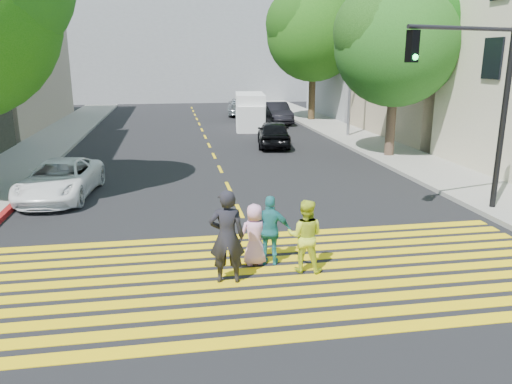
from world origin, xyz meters
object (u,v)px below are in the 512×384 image
object	(u,v)px
white_sedan	(60,179)
traffic_signal	(481,90)
dark_car_near	(274,133)
pedestrian_child	(255,234)
tree_right_near	(398,38)
silver_car	(240,107)
white_van	(250,112)
tree_right_far	(315,28)
pedestrian_woman	(305,236)
dark_car_parked	(277,113)
pedestrian_man	(227,237)
pedestrian_extra	(271,231)

from	to	relation	value
white_sedan	traffic_signal	bearing A→B (deg)	-12.86
white_sedan	dark_car_near	distance (m)	12.41
white_sedan	pedestrian_child	bearing A→B (deg)	-44.62
white_sedan	tree_right_near	bearing A→B (deg)	24.34
pedestrian_child	silver_car	size ratio (longest dim) A/B	0.29
tree_right_near	white_van	world-z (taller)	tree_right_near
tree_right_far	white_sedan	world-z (taller)	tree_right_far
pedestrian_woman	white_sedan	xyz separation A→B (m)	(-6.47, 7.13, -0.19)
silver_car	white_van	world-z (taller)	white_van
tree_right_far	white_sedan	distance (m)	24.22
pedestrian_child	dark_car_parked	world-z (taller)	dark_car_parked
dark_car_parked	traffic_signal	world-z (taller)	traffic_signal
pedestrian_man	white_van	world-z (taller)	white_van
silver_car	dark_car_parked	distance (m)	5.77
white_sedan	traffic_signal	distance (m)	13.25
white_sedan	silver_car	world-z (taller)	silver_car
silver_car	traffic_signal	size ratio (longest dim) A/B	0.85
tree_right_near	white_sedan	size ratio (longest dim) A/B	1.78
white_sedan	white_van	xyz separation A→B (m)	(8.83, 15.52, 0.46)
pedestrian_woman	pedestrian_extra	size ratio (longest dim) A/B	1.01
dark_car_near	tree_right_near	bearing A→B (deg)	149.31
dark_car_near	silver_car	xyz separation A→B (m)	(0.28, 14.90, -0.00)
pedestrian_child	dark_car_near	size ratio (longest dim) A/B	0.34
silver_car	white_van	size ratio (longest dim) A/B	0.96
pedestrian_child	white_van	xyz separation A→B (m)	(3.38, 22.09, 0.37)
pedestrian_extra	traffic_signal	world-z (taller)	traffic_signal
tree_right_far	white_van	xyz separation A→B (m)	(-5.19, -3.33, -5.46)
tree_right_far	pedestrian_child	bearing A→B (deg)	-108.63
pedestrian_man	silver_car	distance (m)	31.18
tree_right_far	dark_car_parked	world-z (taller)	tree_right_far
pedestrian_woman	white_sedan	distance (m)	9.63
tree_right_far	white_van	distance (m)	8.23
silver_car	white_van	xyz separation A→B (m)	(-0.44, -7.93, 0.38)
pedestrian_man	dark_car_parked	distance (m)	26.18
white_van	silver_car	bearing A→B (deg)	93.68
tree_right_far	pedestrian_man	size ratio (longest dim) A/B	4.86
tree_right_near	silver_car	world-z (taller)	tree_right_near
white_van	traffic_signal	world-z (taller)	traffic_signal
traffic_signal	pedestrian_extra	bearing A→B (deg)	-173.43
pedestrian_man	silver_car	size ratio (longest dim) A/B	0.41
pedestrian_child	pedestrian_extra	size ratio (longest dim) A/B	0.88
silver_car	pedestrian_man	bearing A→B (deg)	89.57
pedestrian_extra	white_van	world-z (taller)	white_van
pedestrian_child	pedestrian_extra	world-z (taller)	pedestrian_extra
dark_car_near	tree_right_far	bearing A→B (deg)	-107.33
pedestrian_child	pedestrian_extra	distance (m)	0.37
pedestrian_child	silver_car	xyz separation A→B (m)	(3.82, 30.02, -0.01)
pedestrian_woman	dark_car_near	distance (m)	15.87
tree_right_far	traffic_signal	size ratio (longest dim) A/B	1.71
pedestrian_child	dark_car_parked	distance (m)	25.21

